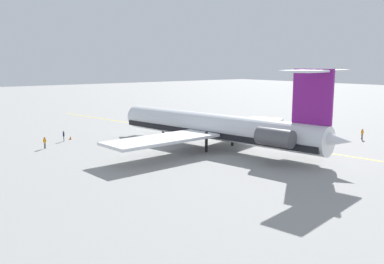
{
  "coord_description": "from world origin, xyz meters",
  "views": [
    {
      "loc": [
        -50.22,
        47.86,
        12.25
      ],
      "look_at": [
        -5.38,
        13.08,
        2.72
      ],
      "focal_mm": 38.54,
      "sensor_mm": 36.0,
      "label": 1
    }
  ],
  "objects_px": {
    "main_jetliner": "(220,127)",
    "ground_crew_near_nose": "(362,133)",
    "safety_cone_nose": "(187,120)",
    "ground_crew_near_tail": "(45,141)",
    "ground_crew_portside": "(64,135)",
    "safety_cone_wingtip": "(70,138)"
  },
  "relations": [
    {
      "from": "ground_crew_portside",
      "to": "safety_cone_wingtip",
      "type": "relative_size",
      "value": 3.05
    },
    {
      "from": "main_jetliner",
      "to": "safety_cone_nose",
      "type": "bearing_deg",
      "value": -37.23
    },
    {
      "from": "ground_crew_near_tail",
      "to": "safety_cone_nose",
      "type": "height_order",
      "value": "ground_crew_near_tail"
    },
    {
      "from": "ground_crew_near_nose",
      "to": "ground_crew_near_tail",
      "type": "distance_m",
      "value": 49.46
    },
    {
      "from": "safety_cone_nose",
      "to": "ground_crew_near_nose",
      "type": "bearing_deg",
      "value": -163.9
    },
    {
      "from": "ground_crew_near_nose",
      "to": "safety_cone_nose",
      "type": "bearing_deg",
      "value": -136.58
    },
    {
      "from": "ground_crew_near_tail",
      "to": "safety_cone_nose",
      "type": "distance_m",
      "value": 34.59
    },
    {
      "from": "ground_crew_portside",
      "to": "safety_cone_nose",
      "type": "bearing_deg",
      "value": 28.63
    },
    {
      "from": "ground_crew_near_tail",
      "to": "ground_crew_portside",
      "type": "bearing_deg",
      "value": 169.53
    },
    {
      "from": "safety_cone_nose",
      "to": "main_jetliner",
      "type": "bearing_deg",
      "value": 152.43
    },
    {
      "from": "ground_crew_near_nose",
      "to": "safety_cone_nose",
      "type": "height_order",
      "value": "ground_crew_near_nose"
    },
    {
      "from": "ground_crew_near_tail",
      "to": "safety_cone_wingtip",
      "type": "height_order",
      "value": "ground_crew_near_tail"
    },
    {
      "from": "ground_crew_portside",
      "to": "main_jetliner",
      "type": "bearing_deg",
      "value": -33.89
    },
    {
      "from": "ground_crew_near_tail",
      "to": "ground_crew_portside",
      "type": "height_order",
      "value": "ground_crew_near_tail"
    },
    {
      "from": "ground_crew_near_nose",
      "to": "ground_crew_portside",
      "type": "bearing_deg",
      "value": -98.62
    },
    {
      "from": "main_jetliner",
      "to": "ground_crew_near_nose",
      "type": "relative_size",
      "value": 22.43
    },
    {
      "from": "safety_cone_nose",
      "to": "ground_crew_portside",
      "type": "bearing_deg",
      "value": 101.63
    },
    {
      "from": "main_jetliner",
      "to": "ground_crew_near_nose",
      "type": "xyz_separation_m",
      "value": [
        -8.77,
        -23.06,
        -2.04
      ]
    },
    {
      "from": "safety_cone_nose",
      "to": "safety_cone_wingtip",
      "type": "bearing_deg",
      "value": 100.44
    },
    {
      "from": "ground_crew_near_nose",
      "to": "safety_cone_wingtip",
      "type": "distance_m",
      "value": 47.33
    },
    {
      "from": "ground_crew_portside",
      "to": "safety_cone_wingtip",
      "type": "bearing_deg",
      "value": 49.01
    },
    {
      "from": "main_jetliner",
      "to": "safety_cone_nose",
      "type": "xyz_separation_m",
      "value": [
        25.32,
        -13.22,
        -2.89
      ]
    }
  ]
}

